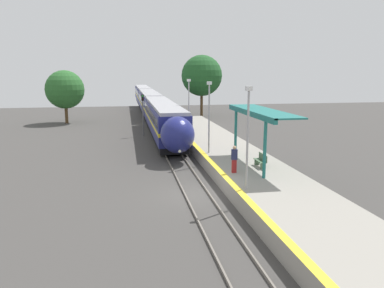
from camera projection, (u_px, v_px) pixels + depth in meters
name	position (u px, v px, depth m)	size (l,w,h in m)	color
ground_plane	(196.00, 195.00, 22.49)	(120.00, 120.00, 0.00)	#423F3D
rail_left	(185.00, 194.00, 22.36)	(0.08, 90.00, 0.15)	slate
rail_right	(208.00, 193.00, 22.60)	(0.08, 90.00, 0.15)	slate
train	(150.00, 102.00, 62.07)	(2.88, 69.64, 3.94)	black
platform_right	(264.00, 184.00, 23.14)	(5.18, 64.00, 0.95)	gray
platform_bench	(261.00, 160.00, 25.22)	(0.44, 1.50, 0.89)	#4C6B4C
person_waiting	(234.00, 159.00, 23.69)	(0.36, 0.23, 1.75)	maroon
railway_signal	(143.00, 111.00, 42.39)	(0.28, 0.28, 4.75)	#59595E
lamppost_near	(248.00, 132.00, 19.98)	(0.36, 0.20, 5.59)	#9E9EA3
lamppost_mid	(209.00, 113.00, 29.09)	(0.36, 0.20, 5.59)	#9E9EA3
lamppost_far	(189.00, 103.00, 38.19)	(0.36, 0.20, 5.59)	#9E9EA3
station_canopy	(257.00, 114.00, 25.02)	(2.02, 9.04, 3.81)	#1E6B66
background_tree_left	(65.00, 90.00, 52.75)	(5.40, 5.40, 7.49)	brown
background_tree_right	(202.00, 76.00, 60.33)	(6.58, 6.58, 9.92)	brown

